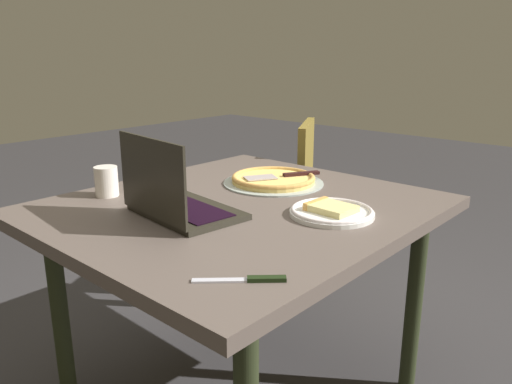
# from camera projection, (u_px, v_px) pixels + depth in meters

# --- Properties ---
(dining_table) EXTENTS (1.20, 1.09, 0.75)m
(dining_table) POSITION_uv_depth(u_px,v_px,m) (239.00, 225.00, 1.68)
(dining_table) COLOR brown
(dining_table) RESTS_ON ground_plane
(laptop) EXTENTS (0.27, 0.37, 0.25)m
(laptop) POSITION_uv_depth(u_px,v_px,m) (176.00, 200.00, 1.51)
(laptop) COLOR black
(laptop) RESTS_ON dining_table
(pizza_plate) EXTENTS (0.26, 0.26, 0.04)m
(pizza_plate) POSITION_uv_depth(u_px,v_px,m) (331.00, 211.00, 1.54)
(pizza_plate) COLOR silver
(pizza_plate) RESTS_ON dining_table
(pizza_tray) EXTENTS (0.38, 0.38, 0.04)m
(pizza_tray) POSITION_uv_depth(u_px,v_px,m) (274.00, 179.00, 1.91)
(pizza_tray) COLOR #9BA7A1
(pizza_tray) RESTS_ON dining_table
(table_knife) EXTENTS (0.16, 0.16, 0.01)m
(table_knife) POSITION_uv_depth(u_px,v_px,m) (249.00, 280.00, 1.10)
(table_knife) COLOR silver
(table_knife) RESTS_ON dining_table
(drink_cup) EXTENTS (0.08, 0.08, 0.10)m
(drink_cup) POSITION_uv_depth(u_px,v_px,m) (106.00, 181.00, 1.74)
(drink_cup) COLOR silver
(drink_cup) RESTS_ON dining_table
(chair_near) EXTENTS (0.59, 0.59, 0.89)m
(chair_near) POSITION_uv_depth(u_px,v_px,m) (282.00, 193.00, 2.60)
(chair_near) COLOR brown
(chair_near) RESTS_ON ground_plane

